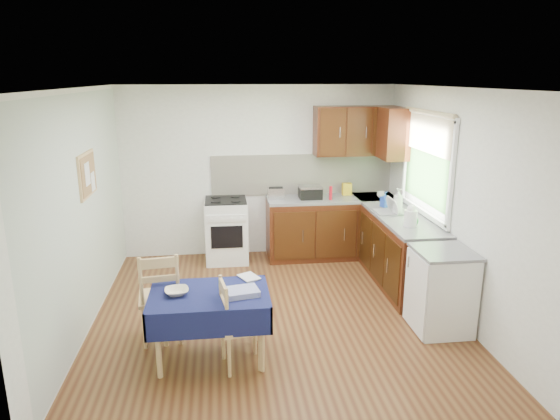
{
  "coord_description": "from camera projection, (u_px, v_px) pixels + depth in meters",
  "views": [
    {
      "loc": [
        -0.57,
        -5.13,
        2.61
      ],
      "look_at": [
        0.08,
        0.14,
        1.19
      ],
      "focal_mm": 32.0,
      "sensor_mm": 36.0,
      "label": 1
    }
  ],
  "objects": [
    {
      "name": "floor",
      "position": [
        275.0,
        314.0,
        5.67
      ],
      "size": [
        4.2,
        4.2,
        0.0
      ],
      "primitive_type": "plane",
      "color": "#4E2815",
      "rests_on": "ground"
    },
    {
      "name": "ceiling",
      "position": [
        274.0,
        88.0,
        5.02
      ],
      "size": [
        4.0,
        4.2,
        0.02
      ],
      "primitive_type": "cube",
      "color": "white",
      "rests_on": "wall_back"
    },
    {
      "name": "wall_back",
      "position": [
        259.0,
        172.0,
        7.35
      ],
      "size": [
        4.0,
        0.02,
        2.5
      ],
      "primitive_type": "cube",
      "color": "silver",
      "rests_on": "ground"
    },
    {
      "name": "wall_front",
      "position": [
        309.0,
        287.0,
        3.33
      ],
      "size": [
        4.0,
        0.02,
        2.5
      ],
      "primitive_type": "cube",
      "color": "silver",
      "rests_on": "ground"
    },
    {
      "name": "wall_left",
      "position": [
        81.0,
        214.0,
        5.11
      ],
      "size": [
        0.02,
        4.2,
        2.5
      ],
      "primitive_type": "cube",
      "color": "silver",
      "rests_on": "ground"
    },
    {
      "name": "wall_right",
      "position": [
        452.0,
        202.0,
        5.57
      ],
      "size": [
        0.02,
        4.2,
        2.5
      ],
      "primitive_type": "cube",
      "color": "silver",
      "rests_on": "ground"
    },
    {
      "name": "base_cabinets",
      "position": [
        362.0,
        239.0,
        6.92
      ],
      "size": [
        1.9,
        2.3,
        0.86
      ],
      "color": "#371809",
      "rests_on": "ground"
    },
    {
      "name": "worktop_back",
      "position": [
        332.0,
        199.0,
        7.28
      ],
      "size": [
        1.9,
        0.6,
        0.04
      ],
      "primitive_type": "cube",
      "color": "slate",
      "rests_on": "base_cabinets"
    },
    {
      "name": "worktop_right",
      "position": [
        403.0,
        219.0,
        6.26
      ],
      "size": [
        0.6,
        1.7,
        0.04
      ],
      "primitive_type": "cube",
      "color": "slate",
      "rests_on": "base_cabinets"
    },
    {
      "name": "worktop_corner",
      "position": [
        375.0,
        197.0,
        7.36
      ],
      "size": [
        0.6,
        0.6,
        0.04
      ],
      "primitive_type": "cube",
      "color": "slate",
      "rests_on": "base_cabinets"
    },
    {
      "name": "splashback",
      "position": [
        302.0,
        174.0,
        7.43
      ],
      "size": [
        2.7,
        0.02,
        0.6
      ],
      "primitive_type": "cube",
      "color": "white",
      "rests_on": "wall_back"
    },
    {
      "name": "upper_cabinets",
      "position": [
        367.0,
        132.0,
        7.09
      ],
      "size": [
        1.2,
        0.85,
        0.7
      ],
      "color": "#371809",
      "rests_on": "wall_back"
    },
    {
      "name": "stove",
      "position": [
        227.0,
        230.0,
        7.21
      ],
      "size": [
        0.6,
        0.61,
        0.92
      ],
      "color": "white",
      "rests_on": "ground"
    },
    {
      "name": "window",
      "position": [
        427.0,
        157.0,
        6.14
      ],
      "size": [
        0.04,
        1.48,
        1.26
      ],
      "color": "#2B5523",
      "rests_on": "wall_right"
    },
    {
      "name": "fridge",
      "position": [
        441.0,
        290.0,
        5.22
      ],
      "size": [
        0.58,
        0.6,
        0.89
      ],
      "color": "white",
      "rests_on": "ground"
    },
    {
      "name": "corkboard",
      "position": [
        87.0,
        175.0,
        5.31
      ],
      "size": [
        0.04,
        0.62,
        0.47
      ],
      "color": "tan",
      "rests_on": "wall_left"
    },
    {
      "name": "dining_table",
      "position": [
        210.0,
        304.0,
        4.65
      ],
      "size": [
        1.11,
        0.75,
        0.67
      ],
      "rotation": [
        0.0,
        0.0,
        -0.1
      ],
      "color": "#101041",
      "rests_on": "ground"
    },
    {
      "name": "chair_far",
      "position": [
        160.0,
        294.0,
        4.97
      ],
      "size": [
        0.47,
        0.47,
        0.96
      ],
      "rotation": [
        0.0,
        0.0,
        3.26
      ],
      "color": "tan",
      "rests_on": "ground"
    },
    {
      "name": "chair_near",
      "position": [
        237.0,
        321.0,
        4.54
      ],
      "size": [
        0.43,
        0.43,
        0.86
      ],
      "rotation": [
        0.0,
        0.0,
        1.73
      ],
      "color": "tan",
      "rests_on": "ground"
    },
    {
      "name": "toaster",
      "position": [
        276.0,
        193.0,
        7.17
      ],
      "size": [
        0.23,
        0.14,
        0.18
      ],
      "rotation": [
        0.0,
        0.0,
        0.33
      ],
      "color": "silver",
      "rests_on": "worktop_back"
    },
    {
      "name": "sandwich_press",
      "position": [
        310.0,
        192.0,
        7.21
      ],
      "size": [
        0.32,
        0.28,
        0.19
      ],
      "rotation": [
        0.0,
        0.0,
        0.36
      ],
      "color": "black",
      "rests_on": "worktop_back"
    },
    {
      "name": "sauce_bottle",
      "position": [
        331.0,
        193.0,
        7.11
      ],
      "size": [
        0.04,
        0.04,
        0.2
      ],
      "primitive_type": "cylinder",
      "color": "red",
      "rests_on": "worktop_back"
    },
    {
      "name": "yellow_packet",
      "position": [
        347.0,
        189.0,
        7.41
      ],
      "size": [
        0.16,
        0.13,
        0.18
      ],
      "primitive_type": "cube",
      "rotation": [
        0.0,
        0.0,
        0.36
      ],
      "color": "yellow",
      "rests_on": "worktop_back"
    },
    {
      "name": "dish_rack",
      "position": [
        392.0,
        211.0,
        6.46
      ],
      "size": [
        0.42,
        0.32,
        0.2
      ],
      "rotation": [
        0.0,
        0.0,
        -0.41
      ],
      "color": "gray",
      "rests_on": "worktop_right"
    },
    {
      "name": "kettle",
      "position": [
        411.0,
        217.0,
        5.86
      ],
      "size": [
        0.15,
        0.15,
        0.26
      ],
      "color": "white",
      "rests_on": "worktop_right"
    },
    {
      "name": "cup",
      "position": [
        381.0,
        195.0,
        7.25
      ],
      "size": [
        0.12,
        0.12,
        0.09
      ],
      "primitive_type": "imported",
      "rotation": [
        0.0,
        0.0,
        -0.09
      ],
      "color": "white",
      "rests_on": "worktop_back"
    },
    {
      "name": "soap_bottle_a",
      "position": [
        398.0,
        201.0,
        6.36
      ],
      "size": [
        0.17,
        0.17,
        0.33
      ],
      "primitive_type": "imported",
      "rotation": [
        0.0,
        0.0,
        0.47
      ],
      "color": "white",
      "rests_on": "worktop_right"
    },
    {
      "name": "soap_bottle_b",
      "position": [
        385.0,
        199.0,
        6.73
      ],
      "size": [
        0.13,
        0.12,
        0.21
      ],
      "primitive_type": "imported",
      "rotation": [
        0.0,
        0.0,
        2.0
      ],
      "color": "#1D41AB",
      "rests_on": "worktop_right"
    },
    {
      "name": "soap_bottle_c",
      "position": [
        414.0,
        219.0,
        5.9
      ],
      "size": [
        0.17,
        0.17,
        0.15
      ],
      "primitive_type": "imported",
      "rotation": [
        0.0,
        0.0,
        3.72
      ],
      "color": "#268E37",
      "rests_on": "worktop_right"
    },
    {
      "name": "plate_bowl",
      "position": [
        177.0,
        292.0,
        4.59
      ],
      "size": [
        0.25,
        0.25,
        0.05
      ],
      "primitive_type": "imported",
      "rotation": [
        0.0,
        0.0,
        0.16
      ],
      "color": "beige",
      "rests_on": "dining_table"
    },
    {
      "name": "book",
      "position": [
        242.0,
        279.0,
        4.92
      ],
      "size": [
        0.24,
        0.27,
        0.02
      ],
      "primitive_type": "imported",
      "rotation": [
        0.0,
        0.0,
        0.45
      ],
      "color": "white",
      "rests_on": "dining_table"
    },
    {
      "name": "spice_jar",
      "position": [
        221.0,
        283.0,
        4.73
      ],
      "size": [
        0.04,
        0.04,
        0.08
      ],
      "primitive_type": "cylinder",
      "color": "green",
      "rests_on": "dining_table"
    },
    {
      "name": "tea_towel",
      "position": [
        242.0,
        292.0,
        4.59
      ],
      "size": [
        0.33,
        0.28,
        0.05
      ],
      "primitive_type": "cube",
      "rotation": [
        0.0,
        0.0,
        0.19
      ],
      "color": "#283493",
      "rests_on": "dining_table"
    }
  ]
}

